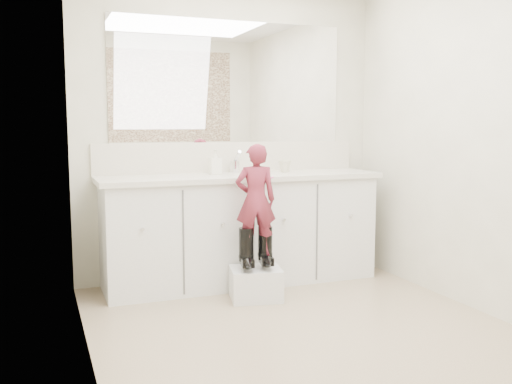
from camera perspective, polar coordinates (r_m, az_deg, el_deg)
name	(u,v)px	position (r m, az deg, el deg)	size (l,w,h in m)	color
floor	(307,332)	(3.68, 5.17, -13.79)	(3.00, 3.00, 0.00)	#866F57
wall_back	(230,135)	(4.83, -2.64, 5.72)	(2.60, 2.60, 0.00)	#BCB7A1
wall_front	(499,151)	(2.21, 23.13, 3.79)	(2.60, 2.60, 0.00)	#BCB7A1
wall_left	(84,142)	(3.09, -16.79, 4.78)	(3.00, 3.00, 0.00)	#BCB7A1
wall_right	(481,138)	(4.19, 21.55, 5.07)	(3.00, 3.00, 0.00)	#BCB7A1
vanity_cabinet	(241,231)	(4.65, -1.50, -3.92)	(2.20, 0.55, 0.85)	silver
countertop	(242,177)	(4.58, -1.46, 1.52)	(2.28, 0.58, 0.04)	beige
backsplash	(230,157)	(4.83, -2.57, 3.52)	(2.28, 0.03, 0.25)	beige
mirror	(230,82)	(4.83, -2.62, 10.94)	(2.00, 0.02, 1.00)	white
dot_panel	(503,22)	(2.24, 23.50, 15.36)	(2.00, 0.01, 1.20)	#472819
faucet	(235,167)	(4.73, -2.14, 2.54)	(0.08, 0.08, 0.10)	silver
cup	(285,166)	(4.80, 2.89, 2.62)	(0.11, 0.11, 0.10)	beige
soap_bottle	(215,162)	(4.59, -4.14, 3.03)	(0.09, 0.09, 0.20)	white
step_stool	(256,284)	(4.27, -0.03, -9.15)	(0.37, 0.31, 0.23)	silver
boot_left	(246,249)	(4.18, -1.00, -5.69)	(0.11, 0.20, 0.31)	black
boot_right	(265,247)	(4.23, 0.92, -5.53)	(0.11, 0.20, 0.31)	black
toddler	(256,200)	(4.14, -0.03, -0.80)	(0.30, 0.20, 0.82)	#B3374F
toothbrush	(265,180)	(4.15, 0.87, 1.18)	(0.01, 0.01, 0.14)	#E3589D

